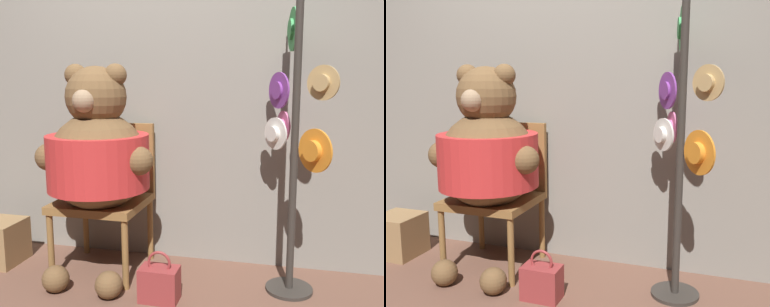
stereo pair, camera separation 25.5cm
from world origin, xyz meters
TOP-DOWN VIEW (x-y plane):
  - ground_plane at (0.00, 0.00)m, footprint 14.00×14.00m
  - wall_back at (0.00, 0.66)m, footprint 8.00×0.10m
  - chair at (-0.42, 0.38)m, footprint 0.56×0.53m
  - teddy_bear at (-0.40, 0.21)m, footprint 0.76×0.68m
  - hat_display_rack at (0.79, 0.30)m, footprint 0.40×0.50m
  - handbag_on_ground at (0.07, -0.02)m, footprint 0.22×0.14m
  - wooden_crate at (-1.17, 0.24)m, footprint 0.30×0.30m

SIDE VIEW (x-z plane):
  - ground_plane at x=0.00m, z-range 0.00..0.00m
  - handbag_on_ground at x=0.07m, z-range -0.04..0.25m
  - wooden_crate at x=-1.17m, z-range 0.00..0.30m
  - chair at x=-0.42m, z-range 0.05..1.01m
  - teddy_bear at x=-0.40m, z-range 0.12..1.47m
  - hat_display_rack at x=0.79m, z-range 0.06..1.74m
  - wall_back at x=0.00m, z-range 0.00..2.77m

